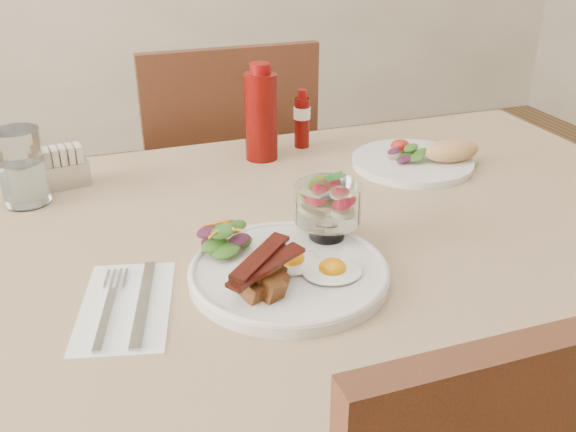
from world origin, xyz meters
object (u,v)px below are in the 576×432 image
main_plate (289,273)px  hot_sauce_bottle (302,120)px  table (318,272)px  water_glass (22,172)px  ketchup_bottle (261,115)px  second_plate (422,158)px  fruit_cup (328,204)px  sugar_caddy (65,169)px  chair_far (225,193)px

main_plate → hot_sauce_bottle: 0.53m
table → main_plate: main_plate is taller
hot_sauce_bottle → water_glass: (-0.55, -0.11, -0.00)m
ketchup_bottle → hot_sauce_bottle: size_ratio=1.57×
ketchup_bottle → table: bearing=-90.1°
second_plate → fruit_cup: bearing=-141.5°
fruit_cup → sugar_caddy: 0.52m
hot_sauce_bottle → water_glass: bearing=-169.1°
fruit_cup → hot_sauce_bottle: (0.12, 0.42, -0.01)m
main_plate → hot_sauce_bottle: size_ratio=2.26×
chair_far → water_glass: bearing=-137.2°
chair_far → fruit_cup: bearing=-91.3°
fruit_cup → ketchup_bottle: bearing=87.5°
second_plate → hot_sauce_bottle: size_ratio=1.99×
chair_far → ketchup_bottle: size_ratio=4.80×
sugar_caddy → water_glass: water_glass is taller
table → main_plate: (-0.10, -0.14, 0.10)m
fruit_cup → water_glass: (-0.43, 0.32, -0.01)m
table → second_plate: size_ratio=5.40×
second_plate → table: bearing=-149.0°
sugar_caddy → table: bearing=-46.3°
chair_far → sugar_caddy: chair_far is taller
chair_far → sugar_caddy: (-0.38, -0.36, 0.26)m
table → second_plate: bearing=31.0°
ketchup_bottle → chair_far: bearing=90.1°
main_plate → chair_far: bearing=82.8°
water_glass → second_plate: bearing=-6.0°
table → ketchup_bottle: size_ratio=6.86×
main_plate → second_plate: bearing=38.6°
hot_sauce_bottle → water_glass: 0.56m
hot_sauce_bottle → ketchup_bottle: bearing=-160.1°
table → main_plate: bearing=-126.6°
table → sugar_caddy: size_ratio=15.06×
water_glass → ketchup_bottle: bearing=8.8°
ketchup_bottle → sugar_caddy: bearing=-177.7°
table → hot_sauce_bottle: (0.10, 0.35, 0.15)m
chair_far → second_plate: chair_far is taller
table → sugar_caddy: sugar_caddy is taller
hot_sauce_bottle → fruit_cup: bearing=-105.5°
second_plate → hot_sauce_bottle: (-0.18, 0.18, 0.04)m
second_plate → water_glass: (-0.73, 0.08, 0.04)m
table → fruit_cup: 0.18m
second_plate → sugar_caddy: 0.68m
water_glass → fruit_cup: bearing=-36.2°
chair_far → main_plate: (-0.10, -0.80, 0.24)m
main_plate → ketchup_bottle: ketchup_bottle is taller
chair_far → water_glass: (-0.45, -0.42, 0.29)m
table → water_glass: size_ratio=10.00×
chair_far → fruit_cup: size_ratio=9.21×
hot_sauce_bottle → second_plate: bearing=-44.7°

